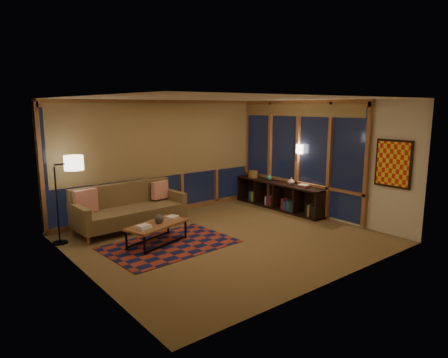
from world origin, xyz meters
TOP-DOWN VIEW (x-y plane):
  - floor at (0.00, 0.00)m, footprint 5.50×5.00m
  - ceiling at (0.00, 0.00)m, footprint 5.50×5.00m
  - walls at (0.00, 0.00)m, footprint 5.51×5.01m
  - window_wall_back at (0.00, 2.43)m, footprint 5.30×0.16m
  - window_wall_right at (2.68, 0.60)m, footprint 0.16×3.70m
  - wall_art at (2.71, -1.85)m, footprint 0.06×0.74m
  - wall_sconce at (2.62, 0.45)m, footprint 0.12×0.18m
  - sofa at (-1.18, 1.75)m, footprint 2.30×1.02m
  - pillow_left at (-2.04, 1.93)m, footprint 0.48×0.20m
  - pillow_right at (-0.36, 1.93)m, footprint 0.40×0.19m
  - area_rug at (-1.06, 0.37)m, footprint 2.41×1.68m
  - coffee_table at (-1.21, 0.56)m, footprint 1.31×0.87m
  - book_stack_a at (-1.55, 0.43)m, footprint 0.30×0.26m
  - book_stack_b at (-0.80, 0.67)m, footprint 0.27×0.25m
  - ceramic_pot at (-1.15, 0.57)m, footprint 0.20×0.20m
  - floor_lamp at (-2.63, 1.76)m, footprint 0.60×0.44m
  - bookshelf at (2.49, 1.00)m, footprint 0.40×2.70m
  - basket at (2.47, 1.92)m, footprint 0.27×0.27m
  - teal_bowl at (2.49, 1.33)m, footprint 0.18×0.18m
  - vase at (2.49, 0.57)m, footprint 0.19×0.19m
  - shelf_book_stack at (2.49, 0.18)m, footprint 0.22×0.29m

SIDE VIEW (x-z plane):
  - floor at x=0.00m, z-range -0.01..0.01m
  - area_rug at x=-1.06m, z-range 0.00..0.01m
  - coffee_table at x=-1.21m, z-range 0.00..0.40m
  - bookshelf at x=2.49m, z-range 0.00..0.67m
  - book_stack_b at x=-0.80m, z-range 0.40..0.44m
  - book_stack_a at x=-1.55m, z-range 0.40..0.48m
  - sofa at x=-1.18m, z-range 0.00..0.93m
  - ceramic_pot at x=-1.15m, z-range 0.40..0.57m
  - pillow_right at x=-0.36m, z-range 0.46..0.85m
  - pillow_left at x=-2.04m, z-range 0.46..0.93m
  - shelf_book_stack at x=2.49m, z-range 0.67..0.75m
  - teal_bowl at x=2.49m, z-range 0.67..0.82m
  - basket at x=2.47m, z-range 0.67..0.86m
  - vase at x=2.49m, z-range 0.67..0.86m
  - floor_lamp at x=-2.63m, z-range 0.00..1.65m
  - walls at x=0.00m, z-range 0.00..2.70m
  - window_wall_back at x=0.00m, z-range 0.05..2.65m
  - window_wall_right at x=2.68m, z-range 0.05..2.65m
  - wall_art at x=2.71m, z-range 0.98..1.92m
  - wall_sconce at x=2.62m, z-range 1.44..1.66m
  - ceiling at x=0.00m, z-range 2.70..2.71m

